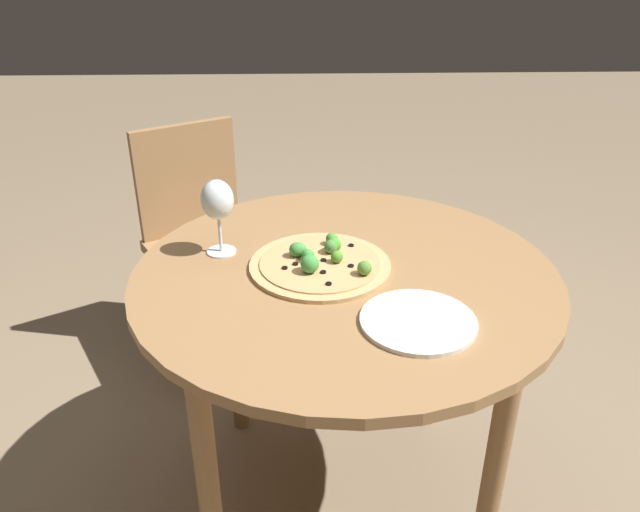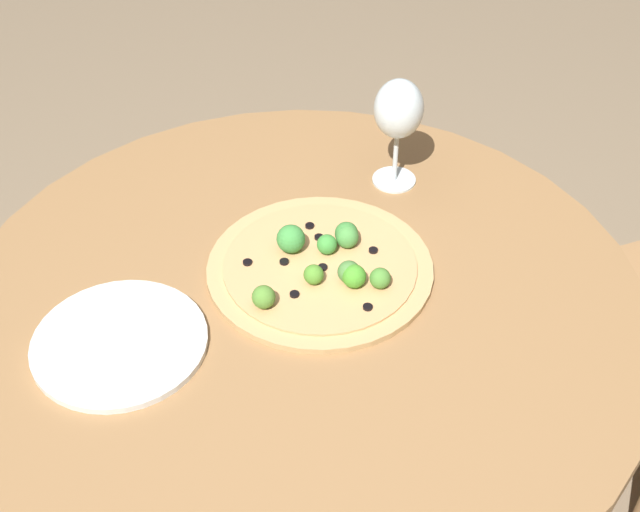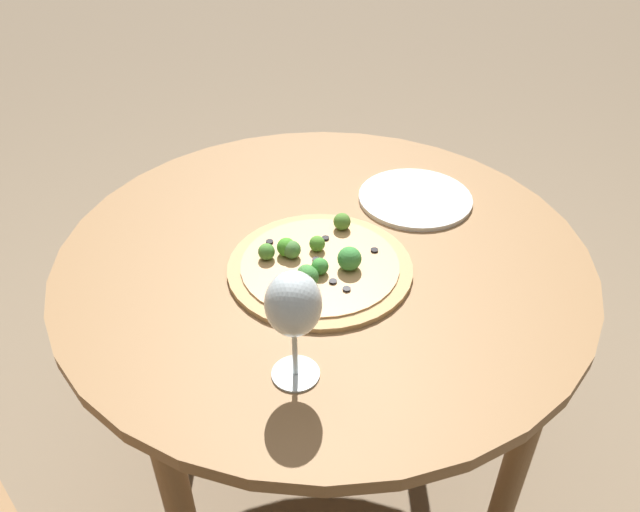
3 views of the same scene
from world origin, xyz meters
name	(u,v)px [view 3 (image 3 of 3)]	position (x,y,z in m)	size (l,w,h in m)	color
ground_plane	(323,480)	(0.00, 0.00, 0.00)	(12.00, 12.00, 0.00)	#847056
dining_table	(323,287)	(0.00, 0.00, 0.67)	(1.01, 1.01, 0.76)	olive
pizza	(319,264)	(-0.02, -0.06, 0.77)	(0.34, 0.34, 0.06)	tan
wine_glass	(293,307)	(-0.10, -0.30, 0.90)	(0.08, 0.08, 0.19)	silver
plate_near	(415,198)	(0.23, 0.13, 0.77)	(0.24, 0.24, 0.01)	silver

